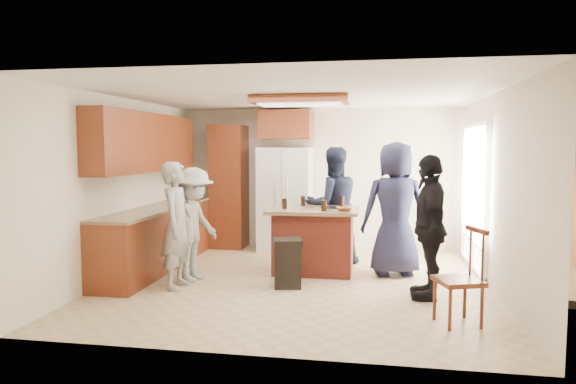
% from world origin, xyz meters
% --- Properties ---
extents(person_front_left, '(0.46, 0.61, 1.63)m').
position_xyz_m(person_front_left, '(-1.48, -0.55, 0.81)').
color(person_front_left, gray).
rests_on(person_front_left, ground).
extents(person_behind_left, '(1.02, 0.83, 1.81)m').
position_xyz_m(person_behind_left, '(0.36, 1.24, 0.91)').
color(person_behind_left, black).
rests_on(person_behind_left, ground).
extents(person_behind_right, '(1.04, 0.80, 1.89)m').
position_xyz_m(person_behind_right, '(1.29, 0.61, 0.95)').
color(person_behind_right, '#1A1C35').
rests_on(person_behind_right, ground).
extents(person_side_right, '(0.53, 1.02, 1.73)m').
position_xyz_m(person_side_right, '(1.65, -0.46, 0.86)').
color(person_side_right, black).
rests_on(person_side_right, ground).
extents(person_counter, '(0.69, 1.07, 1.54)m').
position_xyz_m(person_counter, '(-1.42, -0.16, 0.77)').
color(person_counter, gray).
rests_on(person_counter, ground).
extents(left_cabinetry, '(0.64, 3.00, 2.30)m').
position_xyz_m(left_cabinetry, '(-2.24, 0.40, 0.96)').
color(left_cabinetry, maroon).
rests_on(left_cabinetry, ground).
extents(back_wall_units, '(1.80, 0.60, 2.45)m').
position_xyz_m(back_wall_units, '(-1.33, 2.20, 1.38)').
color(back_wall_units, maroon).
rests_on(back_wall_units, ground).
extents(refrigerator, '(0.90, 0.76, 1.80)m').
position_xyz_m(refrigerator, '(-0.55, 2.12, 0.90)').
color(refrigerator, white).
rests_on(refrigerator, ground).
extents(kitchen_island, '(1.28, 1.03, 0.93)m').
position_xyz_m(kitchen_island, '(0.14, 0.62, 0.47)').
color(kitchen_island, '#983627').
rests_on(kitchen_island, ground).
extents(island_items, '(1.02, 0.69, 0.15)m').
position_xyz_m(island_items, '(0.35, 0.53, 0.97)').
color(island_items, silver).
rests_on(island_items, kitchen_island).
extents(trash_bin, '(0.44, 0.44, 0.63)m').
position_xyz_m(trash_bin, '(-0.10, -0.27, 0.32)').
color(trash_bin, black).
rests_on(trash_bin, ground).
extents(spindle_chair, '(0.53, 0.53, 0.99)m').
position_xyz_m(spindle_chair, '(1.87, -1.36, 0.45)').
color(spindle_chair, maroon).
rests_on(spindle_chair, ground).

